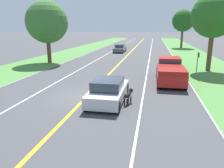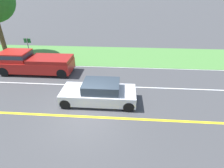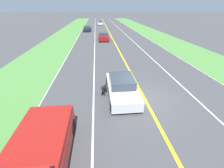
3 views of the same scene
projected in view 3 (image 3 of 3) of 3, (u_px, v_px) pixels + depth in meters
The scene contains 10 objects.
ground_plane at pixel (144, 98), 10.35m from camera, with size 400.00×400.00×0.00m, color #424244.
centre_divider_line at pixel (144, 98), 10.34m from camera, with size 0.18×160.00×0.01m, color yellow.
lane_edge_line_right at pixel (40, 104), 9.74m from camera, with size 0.14×160.00×0.01m, color white.
lane_dash_same_dir at pixel (94, 101), 10.04m from camera, with size 0.10×160.00×0.01m, color white.
lane_dash_oncoming at pixel (192, 96), 10.65m from camera, with size 0.10×160.00×0.01m, color white.
ego_car at pixel (122, 87), 10.41m from camera, with size 1.92×4.46×1.37m.
dog at pixel (104, 88), 10.55m from camera, with size 0.51×1.21×0.86m.
car_trailing_near at pixel (103, 36), 28.12m from camera, with size 1.90×4.46×1.39m.
car_trailing_mid at pixel (87, 29), 38.70m from camera, with size 1.91×4.77×1.30m.
car_trailing_far at pixel (100, 23), 52.27m from camera, with size 1.83×4.56×1.30m.
Camera 3 is at (3.08, 8.47, 5.64)m, focal length 24.00 mm.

